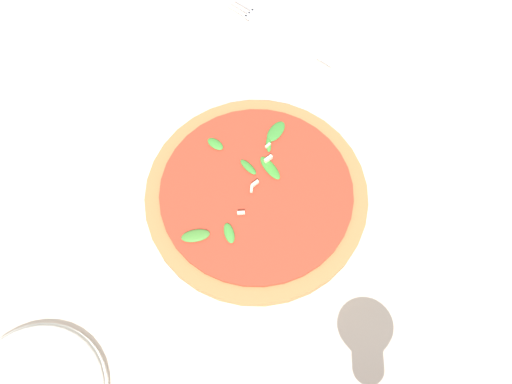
# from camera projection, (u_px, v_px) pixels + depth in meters

# --- Properties ---
(ground_plane) EXTENTS (6.00, 6.00, 0.00)m
(ground_plane) POSITION_uv_depth(u_px,v_px,m) (252.00, 208.00, 0.74)
(ground_plane) COLOR beige
(pizza_arugula_main) EXTENTS (0.34, 0.34, 0.05)m
(pizza_arugula_main) POSITION_uv_depth(u_px,v_px,m) (256.00, 196.00, 0.73)
(pizza_arugula_main) COLOR silver
(pizza_arugula_main) RESTS_ON ground_plane
(napkin) EXTENTS (0.16, 0.13, 0.01)m
(napkin) POSITION_uv_depth(u_px,v_px,m) (285.00, 37.00, 0.88)
(napkin) COLOR white
(napkin) RESTS_ON ground_plane
(fork) EXTENTS (0.23, 0.05, 0.00)m
(fork) POSITION_uv_depth(u_px,v_px,m) (281.00, 33.00, 0.88)
(fork) COLOR silver
(fork) RESTS_ON ground_plane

